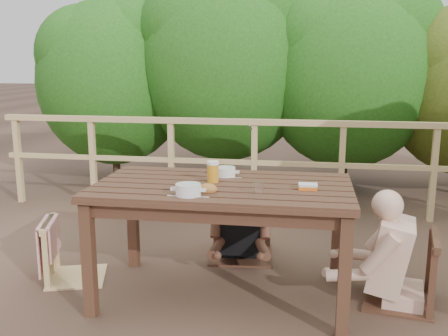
% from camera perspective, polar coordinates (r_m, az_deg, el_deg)
% --- Properties ---
extents(ground, '(60.00, 60.00, 0.00)m').
position_cam_1_polar(ground, '(3.68, -0.13, -14.00)').
color(ground, brown).
rests_on(ground, ground).
extents(table, '(1.70, 0.96, 0.79)m').
position_cam_1_polar(table, '(3.53, -0.13, -8.25)').
color(table, '#3F2519').
rests_on(table, ground).
extents(chair_left, '(0.53, 0.53, 0.86)m').
position_cam_1_polar(chair_left, '(3.96, -16.37, -5.92)').
color(chair_left, tan).
rests_on(chair_left, ground).
extents(chair_far, '(0.57, 0.57, 1.04)m').
position_cam_1_polar(chair_far, '(4.20, 1.94, -3.11)').
color(chair_far, '#3F2519').
rests_on(chair_far, ground).
extents(chair_right, '(0.54, 0.54, 0.93)m').
position_cam_1_polar(chair_right, '(3.61, 19.26, -7.22)').
color(chair_right, '#3F2519').
rests_on(chair_right, ground).
extents(woman, '(0.51, 0.61, 1.15)m').
position_cam_1_polar(woman, '(4.20, 1.98, -2.36)').
color(woman, black).
rests_on(woman, ground).
extents(diner_right, '(0.71, 0.62, 1.27)m').
position_cam_1_polar(diner_right, '(3.57, 19.92, -4.65)').
color(diner_right, '#DEAE98').
rests_on(diner_right, ground).
extents(railing, '(5.60, 0.10, 1.01)m').
position_cam_1_polar(railing, '(5.41, 3.38, 0.13)').
color(railing, tan).
rests_on(railing, ground).
extents(hedge_row, '(6.60, 1.60, 3.80)m').
position_cam_1_polar(hedge_row, '(6.47, 8.34, 14.39)').
color(hedge_row, '#1F5115').
rests_on(hedge_row, ground).
extents(soup_near, '(0.26, 0.26, 0.09)m').
position_cam_1_polar(soup_near, '(3.12, -3.99, -2.57)').
color(soup_near, silver).
rests_on(soup_near, table).
extents(soup_far, '(0.24, 0.24, 0.08)m').
position_cam_1_polar(soup_far, '(3.63, 0.16, -0.53)').
color(soup_far, white).
rests_on(soup_far, table).
extents(bread_roll, '(0.12, 0.09, 0.07)m').
position_cam_1_polar(bread_roll, '(3.20, -1.81, -2.35)').
color(bread_roll, olive).
rests_on(bread_roll, table).
extents(beer_glass, '(0.08, 0.08, 0.16)m').
position_cam_1_polar(beer_glass, '(3.45, -1.24, -0.54)').
color(beer_glass, orange).
rests_on(beer_glass, table).
extents(tumbler, '(0.07, 0.07, 0.08)m').
position_cam_1_polar(tumbler, '(3.18, 3.90, -2.42)').
color(tumbler, silver).
rests_on(tumbler, table).
extents(butter_tub, '(0.12, 0.09, 0.05)m').
position_cam_1_polar(butter_tub, '(3.31, 9.32, -2.18)').
color(butter_tub, silver).
rests_on(butter_tub, table).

